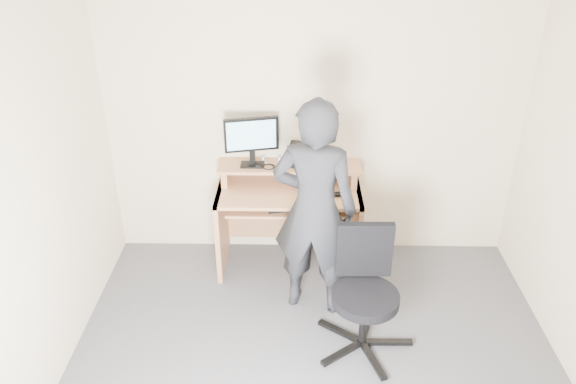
{
  "coord_description": "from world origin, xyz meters",
  "views": [
    {
      "loc": [
        -0.14,
        -2.65,
        2.98
      ],
      "look_at": [
        -0.2,
        1.05,
        0.95
      ],
      "focal_mm": 35.0,
      "sensor_mm": 36.0,
      "label": 1
    }
  ],
  "objects_px": {
    "monitor": "(252,137)",
    "person": "(314,210)",
    "office_chair": "(365,286)",
    "desk": "(289,206)"
  },
  "relations": [
    {
      "from": "monitor",
      "to": "person",
      "type": "xyz_separation_m",
      "value": [
        0.5,
        -0.66,
        -0.29
      ]
    },
    {
      "from": "monitor",
      "to": "person",
      "type": "distance_m",
      "value": 0.88
    },
    {
      "from": "monitor",
      "to": "office_chair",
      "type": "bearing_deg",
      "value": -63.98
    },
    {
      "from": "desk",
      "to": "office_chair",
      "type": "distance_m",
      "value": 1.16
    },
    {
      "from": "desk",
      "to": "person",
      "type": "height_order",
      "value": "person"
    },
    {
      "from": "monitor",
      "to": "office_chair",
      "type": "height_order",
      "value": "monitor"
    },
    {
      "from": "person",
      "to": "desk",
      "type": "bearing_deg",
      "value": -59.66
    },
    {
      "from": "desk",
      "to": "office_chair",
      "type": "relative_size",
      "value": 1.33
    },
    {
      "from": "monitor",
      "to": "office_chair",
      "type": "distance_m",
      "value": 1.53
    },
    {
      "from": "office_chair",
      "to": "person",
      "type": "relative_size",
      "value": 0.52
    }
  ]
}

